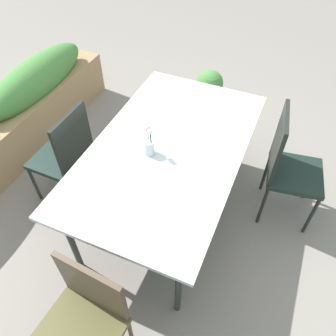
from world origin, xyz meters
The scene contains 7 objects.
ground_plane centered at (0.00, 0.00, 0.00)m, with size 12.00×12.00×0.00m, color gray.
dining_table centered at (0.02, -0.04, 0.73)m, with size 1.82×1.08×0.78m.
chair_far_side centered at (-0.15, 0.81, 0.53)m, with size 0.44×0.44×0.96m.
chair_end_left centered at (-1.22, -0.05, 0.50)m, with size 0.49×0.49×0.89m.
chair_near_right centered at (0.41, -0.90, 0.57)m, with size 0.49×0.49×1.03m.
flower_vase centered at (-0.09, 0.05, 0.86)m, with size 0.08×0.08×0.24m.
potted_plant centered at (1.59, 0.11, 0.26)m, with size 0.31×0.31×0.50m.
Camera 1 is at (-1.62, -0.75, 2.48)m, focal length 35.58 mm.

